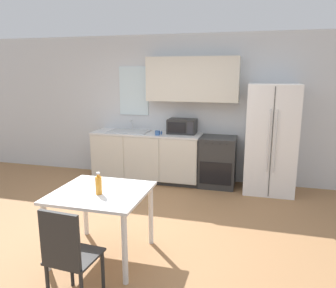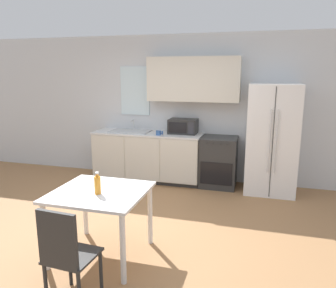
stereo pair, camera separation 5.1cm
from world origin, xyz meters
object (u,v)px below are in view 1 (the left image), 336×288
object	(u,v)px
coffee_mug	(158,133)
microwave	(182,126)
dining_chair_near	(67,252)
refrigerator	(271,139)
drink_bottle	(99,185)
oven_range	(218,162)
dining_table	(101,201)

from	to	relation	value
coffee_mug	microwave	bearing A→B (deg)	37.34
microwave	dining_chair_near	world-z (taller)	microwave
refrigerator	drink_bottle	size ratio (longest dim) A/B	7.71
refrigerator	dining_chair_near	world-z (taller)	refrigerator
oven_range	microwave	size ratio (longest dim) A/B	1.75
coffee_mug	dining_table	xyz separation A→B (m)	(0.10, -2.48, -0.31)
oven_range	drink_bottle	xyz separation A→B (m)	(-0.93, -2.76, 0.42)
oven_range	dining_chair_near	size ratio (longest dim) A/B	0.96
dining_table	drink_bottle	bearing A→B (deg)	-75.17
dining_chair_near	drink_bottle	xyz separation A→B (m)	(-0.08, 0.76, 0.33)
oven_range	refrigerator	size ratio (longest dim) A/B	0.49
oven_range	drink_bottle	distance (m)	2.94
oven_range	refrigerator	distance (m)	1.00
refrigerator	drink_bottle	distance (m)	3.26
oven_range	refrigerator	world-z (taller)	refrigerator
refrigerator	dining_chair_near	size ratio (longest dim) A/B	1.98
coffee_mug	refrigerator	bearing A→B (deg)	4.48
oven_range	drink_bottle	size ratio (longest dim) A/B	3.75
microwave	dining_table	size ratio (longest dim) A/B	0.52
microwave	drink_bottle	size ratio (longest dim) A/B	2.14
oven_range	drink_bottle	bearing A→B (deg)	-108.63
dining_table	drink_bottle	distance (m)	0.23
coffee_mug	dining_chair_near	world-z (taller)	coffee_mug
dining_table	dining_chair_near	bearing A→B (deg)	-83.33
oven_range	coffee_mug	size ratio (longest dim) A/B	6.94
oven_range	microwave	xyz separation A→B (m)	(-0.68, 0.08, 0.60)
microwave	refrigerator	bearing A→B (deg)	-4.95
dining_table	coffee_mug	bearing A→B (deg)	92.38
oven_range	refrigerator	bearing A→B (deg)	-3.36
refrigerator	dining_chair_near	bearing A→B (deg)	-116.64
dining_chair_near	coffee_mug	bearing A→B (deg)	97.38
drink_bottle	dining_chair_near	bearing A→B (deg)	-84.24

